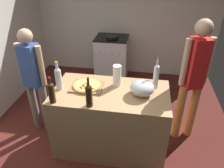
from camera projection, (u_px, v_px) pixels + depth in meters
name	position (u px, v px, depth m)	size (l,w,h in m)	color
ground_plane	(107.00, 107.00, 3.94)	(4.02, 3.46, 0.02)	#511E19
kitchen_wall_rear	(119.00, 13.00, 4.52)	(4.02, 0.10, 2.60)	beige
counter	(111.00, 120.00, 2.94)	(1.44, 0.78, 0.89)	tan
cutting_board	(87.00, 87.00, 2.79)	(0.40, 0.32, 0.02)	#9E7247
pizza	(87.00, 85.00, 2.78)	(0.35, 0.35, 0.03)	tan
mixing_bowl	(142.00, 88.00, 2.62)	(0.29, 0.29, 0.18)	#B2B2B7
paper_towel_roll	(117.00, 76.00, 2.77)	(0.11, 0.11, 0.28)	white
wine_bottle_dark	(51.00, 92.00, 2.45)	(0.08, 0.08, 0.32)	#331E0F
wine_bottle_green	(58.00, 78.00, 2.68)	(0.08, 0.08, 0.38)	silver
wine_bottle_clear	(156.00, 75.00, 2.71)	(0.07, 0.07, 0.41)	silver
wine_bottle_amber	(89.00, 95.00, 2.38)	(0.08, 0.08, 0.36)	#331E0F
stove	(112.00, 58.00, 4.62)	(0.66, 0.59, 0.95)	#B7B7BC
person_in_stripes	(33.00, 77.00, 3.01)	(0.39, 0.23, 1.57)	slate
person_in_red	(194.00, 76.00, 2.81)	(0.36, 0.26, 1.74)	#D88C4C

